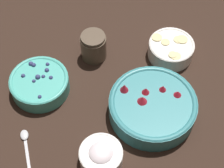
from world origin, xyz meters
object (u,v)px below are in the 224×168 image
(bowl_cream, at_px, (101,155))
(jar_chocolate, at_px, (94,47))
(bowl_strawberries, at_px, (152,106))
(bowl_blueberries, at_px, (40,83))
(bowl_bananas, at_px, (171,48))

(bowl_cream, xyz_separation_m, jar_chocolate, (0.06, -0.35, 0.01))
(bowl_strawberries, height_order, bowl_cream, bowl_strawberries)
(bowl_blueberries, distance_m, bowl_bananas, 0.41)
(bowl_blueberries, height_order, bowl_cream, bowl_cream)
(bowl_strawberries, bearing_deg, bowl_blueberries, -9.23)
(jar_chocolate, bearing_deg, bowl_bananas, -174.71)
(bowl_blueberries, xyz_separation_m, jar_chocolate, (-0.14, -0.14, 0.01))
(bowl_strawberries, distance_m, bowl_bananas, 0.22)
(bowl_strawberries, height_order, bowl_blueberries, bowl_strawberries)
(bowl_bananas, bearing_deg, jar_chocolate, 5.29)
(bowl_bananas, relative_size, bowl_cream, 1.24)
(bowl_blueberries, relative_size, bowl_cream, 1.51)
(bowl_strawberries, distance_m, bowl_cream, 0.20)
(jar_chocolate, bearing_deg, bowl_strawberries, 133.80)
(bowl_strawberries, bearing_deg, bowl_cream, 50.94)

